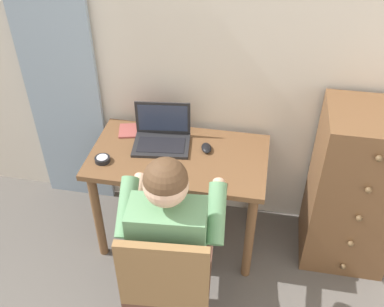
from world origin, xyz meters
name	(u,v)px	position (x,y,z in m)	size (l,w,h in m)	color
wall_back	(250,50)	(0.00, 2.20, 1.25)	(4.80, 0.05, 2.50)	beige
curtain_panel	(55,56)	(-1.18, 2.13, 1.14)	(0.50, 0.03, 2.28)	#8EA3B7
desk	(179,169)	(-0.35, 1.83, 0.60)	(1.06, 0.60, 0.71)	brown
dresser	(355,189)	(0.71, 1.91, 0.54)	(0.51, 0.49, 1.08)	brown
chair	(168,281)	(-0.26, 1.09, 0.50)	(0.45, 0.44, 0.89)	brown
person_seated	(172,228)	(-0.27, 1.28, 0.68)	(0.56, 0.61, 1.21)	#6B84AD
laptop	(162,136)	(-0.48, 1.93, 0.76)	(0.37, 0.29, 0.24)	#232326
computer_mouse	(206,148)	(-0.19, 1.91, 0.73)	(0.06, 0.10, 0.03)	black
desk_clock	(102,159)	(-0.78, 1.69, 0.73)	(0.09, 0.09, 0.03)	black
notebook_pad	(136,130)	(-0.67, 2.02, 0.72)	(0.21, 0.15, 0.01)	#994742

